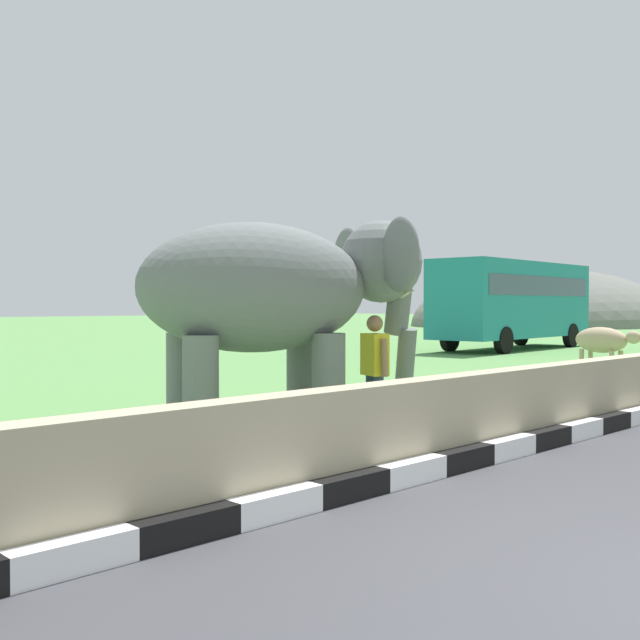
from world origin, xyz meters
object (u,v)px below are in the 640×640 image
(person_handler, at_px, (375,368))
(cow_near, at_px, (603,341))
(bus_teal, at_px, (513,298))
(elephant, at_px, (281,292))

(person_handler, bearing_deg, cow_near, 9.09)
(bus_teal, xyz_separation_m, cow_near, (-8.33, -7.62, -1.21))
(elephant, relative_size, cow_near, 2.11)
(elephant, xyz_separation_m, bus_teal, (20.30, 8.77, 0.11))
(elephant, height_order, cow_near, elephant)
(person_handler, distance_m, cow_near, 10.88)
(person_handler, xyz_separation_m, cow_near, (10.74, 1.72, -0.06))
(elephant, relative_size, bus_teal, 0.43)
(person_handler, distance_m, bus_teal, 21.26)
(cow_near, bearing_deg, person_handler, -170.91)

